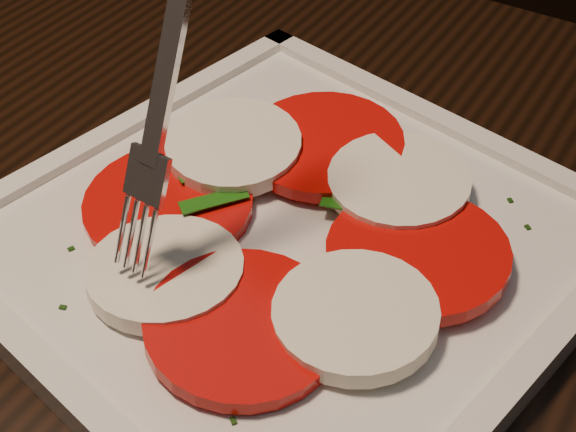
{
  "coord_description": "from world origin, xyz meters",
  "views": [
    {
      "loc": [
        0.04,
        -0.18,
        1.07
      ],
      "look_at": [
        -0.15,
        0.06,
        0.78
      ],
      "focal_mm": 50.0,
      "sensor_mm": 36.0,
      "label": 1
    }
  ],
  "objects": [
    {
      "name": "fork",
      "position": [
        -0.19,
        0.03,
        0.88
      ],
      "size": [
        0.04,
        0.09,
        0.19
      ],
      "primitive_type": null,
      "rotation": [
        0.0,
        0.0,
        0.07
      ],
      "color": "white",
      "rests_on": "caprese_salad"
    },
    {
      "name": "table",
      "position": [
        -0.15,
        -0.0,
        0.65
      ],
      "size": [
        1.29,
        0.94,
        0.75
      ],
      "rotation": [
        0.0,
        0.0,
        0.12
      ],
      "color": "black",
      "rests_on": "ground"
    },
    {
      "name": "plate",
      "position": [
        -0.15,
        0.06,
        0.76
      ],
      "size": [
        0.32,
        0.32,
        0.01
      ],
      "primitive_type": "cube",
      "rotation": [
        0.0,
        0.0,
        -0.08
      ],
      "color": "white",
      "rests_on": "table"
    },
    {
      "name": "caprese_salad",
      "position": [
        -0.15,
        0.06,
        0.77
      ],
      "size": [
        0.23,
        0.24,
        0.02
      ],
      "color": "red",
      "rests_on": "plate"
    }
  ]
}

